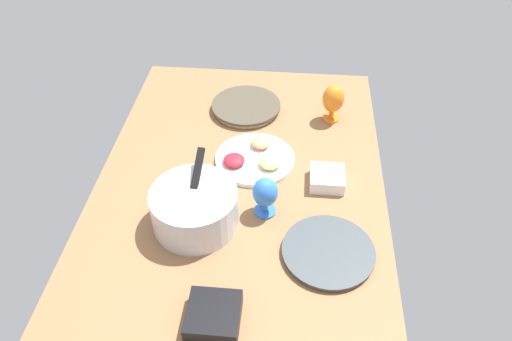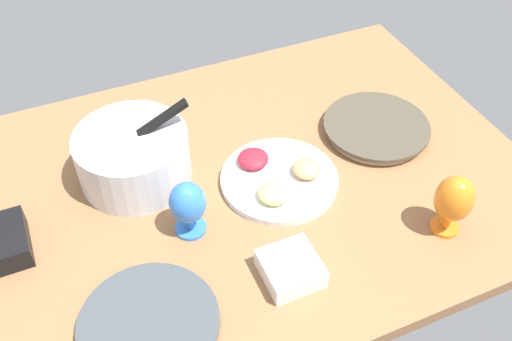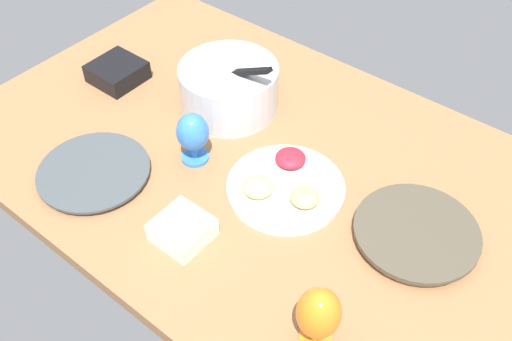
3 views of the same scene
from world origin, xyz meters
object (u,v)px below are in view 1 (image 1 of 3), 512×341
Objects in this scene: square_bowl_black at (214,315)px; hurricane_glass_orange at (333,100)px; dinner_plate_left at (328,252)px; dinner_plate_right at (246,107)px; fruit_platter at (255,158)px; square_bowl_white at (327,178)px; mixing_bowl at (195,207)px; hurricane_glass_blue at (265,194)px.

hurricane_glass_orange is at bearing -19.38° from square_bowl_black.
dinner_plate_right is at bearing 24.27° from dinner_plate_left.
fruit_platter is at bearing 135.27° from hurricane_glass_orange.
hurricane_glass_orange is 1.13× the size of square_bowl_black.
fruit_platter is at bearing -168.26° from dinner_plate_right.
square_bowl_white reaches higher than dinner_plate_right.
dinner_plate_left is at bearing -101.91° from mixing_bowl.
dinner_plate_left is 1.97× the size of hurricane_glass_blue.
hurricane_glass_orange reaches higher than dinner_plate_right.
mixing_bowl is 37.00cm from fruit_platter.
square_bowl_black is (-58.39, 31.99, 0.38)cm from square_bowl_white.
hurricane_glass_orange is at bearing -1.99° from dinner_plate_left.
square_bowl_white is (-9.76, -26.96, 1.21)cm from fruit_platter.
hurricane_glass_blue reaches higher than fruit_platter.
dinner_plate_left is at bearing -147.22° from fruit_platter.
dinner_plate_right is 2.42× the size of square_bowl_white.
dinner_plate_left is at bearing -155.73° from dinner_plate_right.
mixing_bowl is at bearing 171.63° from dinner_plate_right.
fruit_platter is 68.36cm from square_bowl_black.
mixing_bowl is 77.36cm from hurricane_glass_orange.
square_bowl_black is at bearing 165.70° from hurricane_glass_blue.
square_bowl_black is at bearing -162.07° from mixing_bowl.
mixing_bowl reaches higher than square_bowl_white.
dinner_plate_left is at bearing -127.40° from hurricane_glass_blue.
dinner_plate_left is 1.78× the size of hurricane_glass_orange.
dinner_plate_left is 2.00× the size of square_bowl_black.
dinner_plate_left is 2.39× the size of square_bowl_white.
square_bowl_black is at bearing 129.62° from dinner_plate_left.
square_bowl_white is at bearing -62.33° from mixing_bowl.
hurricane_glass_blue reaches higher than dinner_plate_left.
dinner_plate_left is 27.61cm from hurricane_glass_blue.
hurricane_glass_blue is (6.95, -22.35, 1.30)cm from mixing_bowl.
fruit_platter is at bearing 70.10° from square_bowl_white.
mixing_bowl is at bearing 17.93° from square_bowl_black.
fruit_platter is 27.23cm from hurricane_glass_blue.
fruit_platter is (32.57, -16.55, -5.85)cm from mixing_bowl.
dinner_plate_right is 101.31cm from square_bowl_black.
hurricane_glass_orange is (29.64, -29.36, 8.23)cm from fruit_platter.
mixing_bowl is at bearing 153.07° from fruit_platter.
square_bowl_black reaches higher than dinner_plate_left.
dinner_plate_right is 1.80× the size of hurricane_glass_orange.
square_bowl_white is at bearing -109.90° from fruit_platter.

